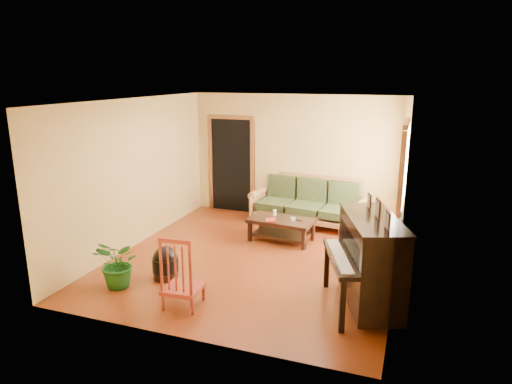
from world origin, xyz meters
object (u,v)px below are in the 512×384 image
at_px(footstool, 166,266).
at_px(potted_plant, 119,263).
at_px(armchair, 363,242).
at_px(red_chair, 183,270).
at_px(piano, 370,264).
at_px(ceramic_crock, 397,223).
at_px(coffee_table, 281,230).
at_px(sofa, 307,202).

distance_m(footstool, potted_plant, 0.69).
relative_size(armchair, red_chair, 0.79).
bearing_deg(piano, armchair, 80.03).
relative_size(piano, red_chair, 1.40).
height_order(ceramic_crock, potted_plant, potted_plant).
bearing_deg(armchair, coffee_table, 133.55).
relative_size(red_chair, ceramic_crock, 4.08).
bearing_deg(footstool, coffee_table, 60.69).
xyz_separation_m(footstool, ceramic_crock, (3.16, 3.50, -0.06)).
bearing_deg(sofa, ceramic_crock, 16.72).
height_order(sofa, potted_plant, sofa).
height_order(armchair, footstool, armchair).
height_order(armchair, piano, piano).
bearing_deg(potted_plant, ceramic_crock, 47.68).
height_order(red_chair, ceramic_crock, red_chair).
bearing_deg(red_chair, armchair, 41.72).
distance_m(footstool, ceramic_crock, 4.72).
xyz_separation_m(armchair, red_chair, (-2.08, -2.13, 0.11)).
bearing_deg(red_chair, sofa, 75.03).
relative_size(sofa, armchair, 2.84).
bearing_deg(sofa, piano, -56.28).
height_order(sofa, footstool, sofa).
distance_m(armchair, potted_plant, 3.75).
height_order(piano, red_chair, piano).
bearing_deg(footstool, ceramic_crock, 47.88).
height_order(sofa, ceramic_crock, sofa).
height_order(footstool, red_chair, red_chair).
height_order(sofa, piano, piano).
bearing_deg(potted_plant, armchair, 31.46).
relative_size(coffee_table, potted_plant, 1.60).
xyz_separation_m(coffee_table, ceramic_crock, (1.98, 1.39, -0.09)).
relative_size(piano, potted_plant, 1.92).
xyz_separation_m(footstool, red_chair, (0.66, -0.65, 0.32)).
bearing_deg(footstool, potted_plant, -133.75).
bearing_deg(footstool, sofa, 66.19).
xyz_separation_m(armchair, potted_plant, (-3.20, -1.96, -0.03)).
relative_size(piano, ceramic_crock, 5.70).
height_order(piano, footstool, piano).
bearing_deg(armchair, sofa, 103.73).
distance_m(piano, red_chair, 2.44).
bearing_deg(armchair, ceramic_crock, 54.02).
bearing_deg(piano, potted_plant, 170.12).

